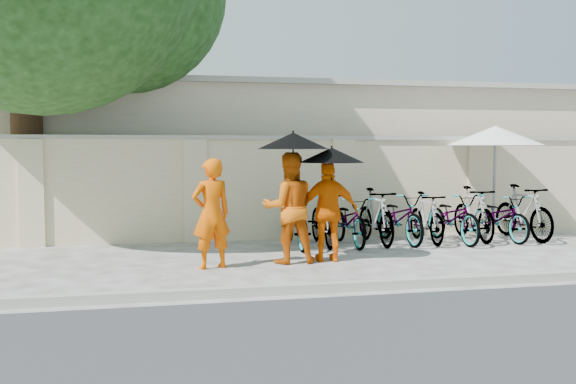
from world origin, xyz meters
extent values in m
plane|color=silver|center=(0.00, 0.00, 0.00)|extent=(80.00, 80.00, 0.00)
cube|color=#9F9F92|center=(0.00, -1.70, 0.06)|extent=(40.00, 0.16, 0.12)
cube|color=beige|center=(1.00, 3.20, 1.00)|extent=(20.00, 0.30, 2.00)
cube|color=beige|center=(2.00, 7.00, 1.60)|extent=(14.00, 6.00, 3.20)
cylinder|color=brown|center=(-4.20, 3.90, 2.20)|extent=(0.60, 0.60, 4.40)
imported|color=#EE5902|center=(-0.96, 0.24, 0.84)|extent=(0.70, 0.56, 1.68)
imported|color=#D55909|center=(0.29, 0.44, 0.89)|extent=(0.87, 0.68, 1.77)
cylinder|color=black|center=(0.34, 0.36, 1.48)|extent=(0.02, 0.02, 0.95)
cone|color=black|center=(0.34, 0.36, 1.95)|extent=(1.13, 1.13, 0.26)
imported|color=#EA5E03|center=(0.95, 0.43, 0.82)|extent=(0.99, 0.47, 1.64)
cylinder|color=black|center=(0.97, 0.35, 1.33)|extent=(0.02, 0.02, 0.80)
cone|color=black|center=(0.97, 0.35, 1.72)|extent=(1.05, 1.05, 0.24)
cylinder|color=#9F9F92|center=(4.96, 2.29, 0.04)|extent=(0.43, 0.43, 0.09)
cylinder|color=slate|center=(4.96, 2.29, 1.02)|extent=(0.06, 0.06, 2.05)
cone|color=white|center=(4.96, 2.29, 2.08)|extent=(2.51, 2.51, 0.39)
imported|color=slate|center=(0.77, 1.99, 0.50)|extent=(0.71, 1.93, 1.00)
imported|color=slate|center=(1.29, 2.02, 0.53)|extent=(0.55, 1.77, 1.06)
imported|color=slate|center=(1.80, 1.98, 0.47)|extent=(0.65, 1.79, 0.93)
imported|color=slate|center=(2.32, 1.99, 0.53)|extent=(0.54, 1.79, 1.07)
imported|color=slate|center=(2.84, 2.06, 0.49)|extent=(0.82, 1.92, 0.98)
imported|color=slate|center=(3.36, 1.99, 0.49)|extent=(0.51, 1.65, 0.98)
imported|color=slate|center=(3.87, 1.89, 0.49)|extent=(0.78, 1.90, 0.98)
imported|color=slate|center=(4.39, 2.07, 0.54)|extent=(0.59, 1.81, 1.07)
imported|color=slate|center=(4.91, 1.95, 0.46)|extent=(0.83, 1.82, 0.92)
imported|color=slate|center=(5.43, 1.97, 0.55)|extent=(0.66, 1.87, 1.10)
camera|label=1|loc=(-1.89, -9.48, 1.85)|focal=40.00mm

